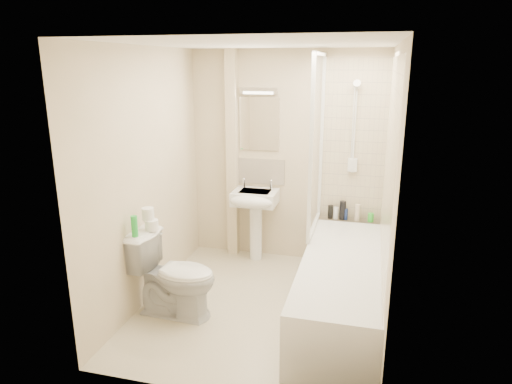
# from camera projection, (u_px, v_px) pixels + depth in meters

# --- Properties ---
(floor) EXTENTS (2.50, 2.50, 0.00)m
(floor) POSITION_uv_depth(u_px,v_px,m) (259.00, 307.00, 4.36)
(floor) COLOR beige
(floor) RESTS_ON ground
(wall_back) EXTENTS (2.20, 0.02, 2.40)m
(wall_back) POSITION_uv_depth(u_px,v_px,m) (286.00, 158.00, 5.20)
(wall_back) COLOR beige
(wall_back) RESTS_ON ground
(wall_left) EXTENTS (0.02, 2.50, 2.40)m
(wall_left) POSITION_uv_depth(u_px,v_px,m) (146.00, 178.00, 4.30)
(wall_left) COLOR beige
(wall_left) RESTS_ON ground
(wall_right) EXTENTS (0.02, 2.50, 2.40)m
(wall_right) POSITION_uv_depth(u_px,v_px,m) (388.00, 194.00, 3.77)
(wall_right) COLOR beige
(wall_right) RESTS_ON ground
(ceiling) EXTENTS (2.20, 2.50, 0.02)m
(ceiling) POSITION_uv_depth(u_px,v_px,m) (260.00, 43.00, 3.71)
(ceiling) COLOR white
(ceiling) RESTS_ON wall_back
(tile_back) EXTENTS (0.70, 0.01, 1.75)m
(tile_back) POSITION_uv_depth(u_px,v_px,m) (354.00, 141.00, 4.95)
(tile_back) COLOR beige
(tile_back) RESTS_ON wall_back
(tile_right) EXTENTS (0.01, 2.10, 1.75)m
(tile_right) POSITION_uv_depth(u_px,v_px,m) (389.00, 167.00, 3.75)
(tile_right) COLOR beige
(tile_right) RESTS_ON wall_right
(pipe_boxing) EXTENTS (0.12, 0.12, 2.40)m
(pipe_boxing) POSITION_uv_depth(u_px,v_px,m) (232.00, 156.00, 5.29)
(pipe_boxing) COLOR beige
(pipe_boxing) RESTS_ON ground
(splashback) EXTENTS (0.60, 0.02, 0.30)m
(splashback) POSITION_uv_depth(u_px,v_px,m) (259.00, 171.00, 5.31)
(splashback) COLOR beige
(splashback) RESTS_ON wall_back
(mirror) EXTENTS (0.46, 0.01, 0.60)m
(mirror) POSITION_uv_depth(u_px,v_px,m) (259.00, 124.00, 5.16)
(mirror) COLOR white
(mirror) RESTS_ON wall_back
(strip_light) EXTENTS (0.42, 0.07, 0.07)m
(strip_light) POSITION_uv_depth(u_px,v_px,m) (259.00, 91.00, 5.04)
(strip_light) COLOR silver
(strip_light) RESTS_ON wall_back
(bathtub) EXTENTS (0.70, 2.10, 0.55)m
(bathtub) POSITION_uv_depth(u_px,v_px,m) (340.00, 287.00, 4.14)
(bathtub) COLOR white
(bathtub) RESTS_ON ground
(shower_screen) EXTENTS (0.04, 0.92, 1.80)m
(shower_screen) POSITION_uv_depth(u_px,v_px,m) (317.00, 145.00, 4.61)
(shower_screen) COLOR white
(shower_screen) RESTS_ON bathtub
(shower_fixture) EXTENTS (0.10, 0.16, 0.99)m
(shower_fixture) POSITION_uv_depth(u_px,v_px,m) (354.00, 131.00, 4.87)
(shower_fixture) COLOR white
(shower_fixture) RESTS_ON wall_back
(pedestal_sink) EXTENTS (0.50, 0.47, 0.96)m
(pedestal_sink) POSITION_uv_depth(u_px,v_px,m) (254.00, 206.00, 5.20)
(pedestal_sink) COLOR white
(pedestal_sink) RESTS_ON ground
(bottle_black_a) EXTENTS (0.06, 0.06, 0.15)m
(bottle_black_a) POSITION_uv_depth(u_px,v_px,m) (330.00, 212.00, 5.14)
(bottle_black_a) COLOR black
(bottle_black_a) RESTS_ON bathtub
(bottle_white_a) EXTENTS (0.06, 0.06, 0.14)m
(bottle_white_a) POSITION_uv_depth(u_px,v_px,m) (336.00, 213.00, 5.13)
(bottle_white_a) COLOR silver
(bottle_white_a) RESTS_ON bathtub
(bottle_black_b) EXTENTS (0.07, 0.07, 0.21)m
(bottle_black_b) POSITION_uv_depth(u_px,v_px,m) (343.00, 210.00, 5.10)
(bottle_black_b) COLOR black
(bottle_black_b) RESTS_ON bathtub
(bottle_blue) EXTENTS (0.05, 0.05, 0.13)m
(bottle_blue) POSITION_uv_depth(u_px,v_px,m) (346.00, 214.00, 5.11)
(bottle_blue) COLOR navy
(bottle_blue) RESTS_ON bathtub
(bottle_cream) EXTENTS (0.06, 0.06, 0.19)m
(bottle_cream) POSITION_uv_depth(u_px,v_px,m) (357.00, 213.00, 5.07)
(bottle_cream) COLOR beige
(bottle_cream) RESTS_ON bathtub
(bottle_green) EXTENTS (0.06, 0.06, 0.10)m
(bottle_green) POSITION_uv_depth(u_px,v_px,m) (371.00, 217.00, 5.05)
(bottle_green) COLOR green
(bottle_green) RESTS_ON bathtub
(toilet) EXTENTS (0.52, 0.82, 0.79)m
(toilet) POSITION_uv_depth(u_px,v_px,m) (175.00, 275.00, 4.14)
(toilet) COLOR white
(toilet) RESTS_ON ground
(toilet_roll_lower) EXTENTS (0.12, 0.12, 0.09)m
(toilet_roll_lower) POSITION_uv_depth(u_px,v_px,m) (152.00, 225.00, 4.13)
(toilet_roll_lower) COLOR white
(toilet_roll_lower) RESTS_ON toilet
(toilet_roll_upper) EXTENTS (0.11, 0.11, 0.11)m
(toilet_roll_upper) POSITION_uv_depth(u_px,v_px,m) (148.00, 214.00, 4.11)
(toilet_roll_upper) COLOR white
(toilet_roll_upper) RESTS_ON toilet_roll_lower
(green_bottle) EXTENTS (0.06, 0.06, 0.19)m
(green_bottle) POSITION_uv_depth(u_px,v_px,m) (134.00, 226.00, 3.96)
(green_bottle) COLOR green
(green_bottle) RESTS_ON toilet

